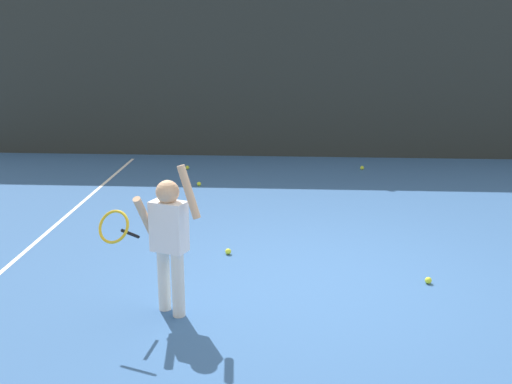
{
  "coord_description": "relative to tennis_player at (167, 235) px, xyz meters",
  "views": [
    {
      "loc": [
        -0.31,
        -5.79,
        2.51
      ],
      "look_at": [
        -0.68,
        0.23,
        0.85
      ],
      "focal_mm": 44.4,
      "sensor_mm": 36.0,
      "label": 1
    }
  ],
  "objects": [
    {
      "name": "fence_post_1",
      "position": [
        -1.95,
        6.74,
        0.87
      ],
      "size": [
        0.09,
        0.09,
        3.19
      ],
      "primitive_type": "cylinder",
      "color": "slate",
      "rests_on": "ground"
    },
    {
      "name": "fence_post_2",
      "position": [
        1.38,
        6.74,
        0.87
      ],
      "size": [
        0.09,
        0.09,
        3.19
      ],
      "primitive_type": "cylinder",
      "color": "slate",
      "rests_on": "ground"
    },
    {
      "name": "court_line_sideline",
      "position": [
        -1.91,
        1.75,
        -0.72
      ],
      "size": [
        0.05,
        9.0,
        0.0
      ],
      "primitive_type": "cube",
      "color": "white",
      "rests_on": "ground"
    },
    {
      "name": "tennis_ball_4",
      "position": [
        0.36,
        1.46,
        -0.69
      ],
      "size": [
        0.07,
        0.07,
        0.07
      ],
      "primitive_type": "sphere",
      "color": "#CCE033",
      "rests_on": "ground"
    },
    {
      "name": "tennis_ball_0",
      "position": [
        -0.76,
        5.47,
        -0.69
      ],
      "size": [
        0.07,
        0.07,
        0.07
      ],
      "primitive_type": "sphere",
      "color": "#CCE033",
      "rests_on": "ground"
    },
    {
      "name": "tennis_ball_2",
      "position": [
        2.4,
        0.79,
        -0.69
      ],
      "size": [
        0.07,
        0.07,
        0.07
      ],
      "primitive_type": "sphere",
      "color": "#CCE033",
      "rests_on": "ground"
    },
    {
      "name": "ground_plane",
      "position": [
        1.38,
        0.75,
        -0.73
      ],
      "size": [
        20.0,
        20.0,
        0.0
      ],
      "primitive_type": "plane",
      "color": "#335B93"
    },
    {
      "name": "tennis_player",
      "position": [
        0.0,
        0.0,
        0.0
      ],
      "size": [
        0.85,
        0.57,
        1.35
      ],
      "rotation": [
        0.0,
        0.0,
        -0.36
      ],
      "color": "silver",
      "rests_on": "ground"
    },
    {
      "name": "back_fence_windscreen",
      "position": [
        1.38,
        6.68,
        0.79
      ],
      "size": [
        13.64,
        0.08,
        3.04
      ],
      "primitive_type": "cube",
      "color": "#282D2B",
      "rests_on": "ground"
    },
    {
      "name": "tennis_ball_3",
      "position": [
        2.24,
        5.64,
        -0.69
      ],
      "size": [
        0.07,
        0.07,
        0.07
      ],
      "primitive_type": "sphere",
      "color": "#CCE033",
      "rests_on": "ground"
    },
    {
      "name": "tennis_ball_5",
      "position": [
        -0.4,
        4.37,
        -0.69
      ],
      "size": [
        0.07,
        0.07,
        0.07
      ],
      "primitive_type": "sphere",
      "color": "#CCE033",
      "rests_on": "ground"
    },
    {
      "name": "fence_post_3",
      "position": [
        4.72,
        6.74,
        0.87
      ],
      "size": [
        0.09,
        0.09,
        3.19
      ],
      "primitive_type": "cylinder",
      "color": "slate",
      "rests_on": "ground"
    }
  ]
}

